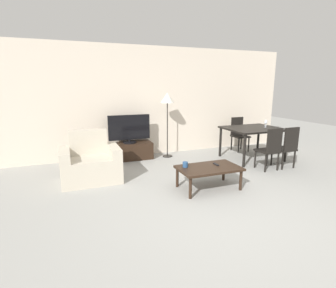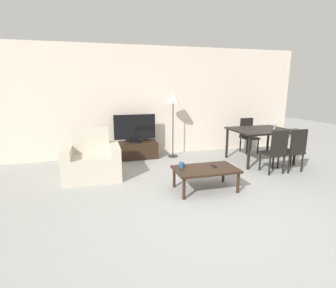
{
  "view_description": "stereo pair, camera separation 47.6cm",
  "coord_description": "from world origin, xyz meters",
  "px_view_note": "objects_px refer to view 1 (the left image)",
  "views": [
    {
      "loc": [
        -2.0,
        -2.87,
        1.77
      ],
      "look_at": [
        -0.21,
        1.74,
        0.65
      ],
      "focal_mm": 28.0,
      "sensor_mm": 36.0,
      "label": 1
    },
    {
      "loc": [
        -1.54,
        -3.02,
        1.77
      ],
      "look_at": [
        -0.21,
        1.74,
        0.65
      ],
      "focal_mm": 28.0,
      "sensor_mm": 36.0,
      "label": 2
    }
  ],
  "objects_px": {
    "armchair": "(91,164)",
    "remote_primary": "(216,164)",
    "dining_chair_far": "(239,133)",
    "wine_glass_left": "(266,122)",
    "tv": "(129,129)",
    "tv_stand": "(130,151)",
    "dining_table": "(253,131)",
    "cup_white_near": "(185,165)",
    "wine_glass_center": "(266,123)",
    "dining_chair_near_right": "(287,146)",
    "coffee_table": "(209,169)",
    "floor_lamp": "(167,102)",
    "dining_chair_near": "(270,148)"
  },
  "relations": [
    {
      "from": "dining_chair_near",
      "to": "coffee_table",
      "type": "bearing_deg",
      "value": -166.04
    },
    {
      "from": "coffee_table",
      "to": "wine_glass_left",
      "type": "height_order",
      "value": "wine_glass_left"
    },
    {
      "from": "tv_stand",
      "to": "dining_chair_near",
      "type": "bearing_deg",
      "value": -36.73
    },
    {
      "from": "dining_chair_far",
      "to": "cup_white_near",
      "type": "xyz_separation_m",
      "value": [
        -2.53,
        -1.99,
        -0.05
      ]
    },
    {
      "from": "coffee_table",
      "to": "dining_chair_far",
      "type": "relative_size",
      "value": 1.18
    },
    {
      "from": "remote_primary",
      "to": "cup_white_near",
      "type": "distance_m",
      "value": 0.57
    },
    {
      "from": "tv",
      "to": "wine_glass_center",
      "type": "bearing_deg",
      "value": -19.2
    },
    {
      "from": "tv",
      "to": "dining_chair_far",
      "type": "height_order",
      "value": "tv"
    },
    {
      "from": "remote_primary",
      "to": "cup_white_near",
      "type": "relative_size",
      "value": 1.62
    },
    {
      "from": "dining_table",
      "to": "dining_chair_near_right",
      "type": "relative_size",
      "value": 1.43
    },
    {
      "from": "wine_glass_left",
      "to": "armchair",
      "type": "bearing_deg",
      "value": -175.94
    },
    {
      "from": "armchair",
      "to": "dining_chair_far",
      "type": "bearing_deg",
      "value": 13.82
    },
    {
      "from": "cup_white_near",
      "to": "wine_glass_center",
      "type": "relative_size",
      "value": 0.64
    },
    {
      "from": "dining_chair_near",
      "to": "tv_stand",
      "type": "bearing_deg",
      "value": 143.27
    },
    {
      "from": "dining_table",
      "to": "floor_lamp",
      "type": "bearing_deg",
      "value": 153.22
    },
    {
      "from": "tv_stand",
      "to": "dining_table",
      "type": "xyz_separation_m",
      "value": [
        2.77,
        -1.04,
        0.48
      ]
    },
    {
      "from": "dining_chair_near_right",
      "to": "wine_glass_left",
      "type": "relative_size",
      "value": 6.2
    },
    {
      "from": "tv",
      "to": "wine_glass_left",
      "type": "bearing_deg",
      "value": -14.81
    },
    {
      "from": "dining_table",
      "to": "armchair",
      "type": "bearing_deg",
      "value": -177.98
    },
    {
      "from": "remote_primary",
      "to": "dining_chair_near_right",
      "type": "bearing_deg",
      "value": 10.21
    },
    {
      "from": "armchair",
      "to": "dining_chair_near",
      "type": "bearing_deg",
      "value": -11.43
    },
    {
      "from": "wine_glass_center",
      "to": "floor_lamp",
      "type": "bearing_deg",
      "value": 156.0
    },
    {
      "from": "tv",
      "to": "dining_chair_far",
      "type": "relative_size",
      "value": 1.1
    },
    {
      "from": "floor_lamp",
      "to": "dining_chair_far",
      "type": "bearing_deg",
      "value": -2.1
    },
    {
      "from": "wine_glass_left",
      "to": "dining_table",
      "type": "bearing_deg",
      "value": -161.71
    },
    {
      "from": "remote_primary",
      "to": "coffee_table",
      "type": "bearing_deg",
      "value": -159.67
    },
    {
      "from": "wine_glass_left",
      "to": "coffee_table",
      "type": "bearing_deg",
      "value": -149.35
    },
    {
      "from": "tv_stand",
      "to": "dining_table",
      "type": "height_order",
      "value": "dining_table"
    },
    {
      "from": "armchair",
      "to": "coffee_table",
      "type": "height_order",
      "value": "armchair"
    },
    {
      "from": "armchair",
      "to": "wine_glass_left",
      "type": "bearing_deg",
      "value": 4.06
    },
    {
      "from": "dining_chair_far",
      "to": "wine_glass_left",
      "type": "height_order",
      "value": "wine_glass_left"
    },
    {
      "from": "dining_chair_far",
      "to": "wine_glass_left",
      "type": "xyz_separation_m",
      "value": [
        0.29,
        -0.68,
        0.38
      ]
    },
    {
      "from": "dining_chair_far",
      "to": "cup_white_near",
      "type": "bearing_deg",
      "value": -141.86
    },
    {
      "from": "floor_lamp",
      "to": "remote_primary",
      "type": "height_order",
      "value": "floor_lamp"
    },
    {
      "from": "cup_white_near",
      "to": "wine_glass_center",
      "type": "bearing_deg",
      "value": 22.59
    },
    {
      "from": "dining_chair_near",
      "to": "floor_lamp",
      "type": "distance_m",
      "value": 2.56
    },
    {
      "from": "armchair",
      "to": "remote_primary",
      "type": "xyz_separation_m",
      "value": [
        2.05,
        -1.07,
        0.08
      ]
    },
    {
      "from": "dining_chair_near",
      "to": "cup_white_near",
      "type": "bearing_deg",
      "value": -172.34
    },
    {
      "from": "armchair",
      "to": "cup_white_near",
      "type": "bearing_deg",
      "value": -34.0
    },
    {
      "from": "coffee_table",
      "to": "cup_white_near",
      "type": "height_order",
      "value": "cup_white_near"
    },
    {
      "from": "tv",
      "to": "dining_chair_near_right",
      "type": "relative_size",
      "value": 1.1
    },
    {
      "from": "wine_glass_center",
      "to": "tv",
      "type": "bearing_deg",
      "value": 160.8
    },
    {
      "from": "dining_chair_far",
      "to": "floor_lamp",
      "type": "height_order",
      "value": "floor_lamp"
    },
    {
      "from": "tv",
      "to": "dining_chair_near",
      "type": "relative_size",
      "value": 1.1
    },
    {
      "from": "cup_white_near",
      "to": "wine_glass_left",
      "type": "height_order",
      "value": "wine_glass_left"
    },
    {
      "from": "wine_glass_center",
      "to": "tv_stand",
      "type": "bearing_deg",
      "value": 160.76
    },
    {
      "from": "dining_chair_near_right",
      "to": "remote_primary",
      "type": "xyz_separation_m",
      "value": [
        -1.97,
        -0.35,
        -0.09
      ]
    },
    {
      "from": "remote_primary",
      "to": "wine_glass_center",
      "type": "height_order",
      "value": "wine_glass_center"
    },
    {
      "from": "floor_lamp",
      "to": "wine_glass_center",
      "type": "bearing_deg",
      "value": -24.0
    },
    {
      "from": "cup_white_near",
      "to": "tv_stand",
      "type": "bearing_deg",
      "value": 102.05
    }
  ]
}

